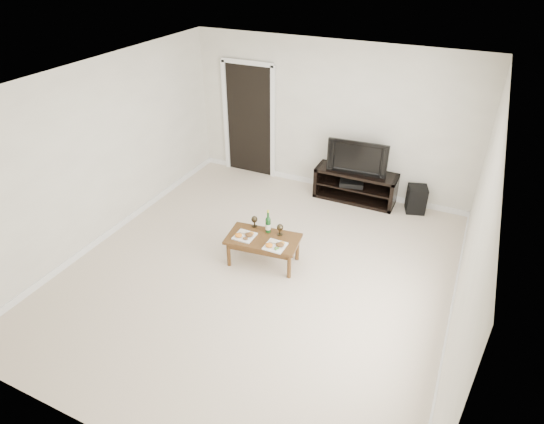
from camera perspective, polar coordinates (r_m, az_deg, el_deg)
The scene contains 14 objects.
floor at distance 6.33m, azimuth -1.62°, elevation -7.50°, with size 5.50×5.50×0.00m, color beige.
back_wall at distance 7.96m, azimuth 7.35°, elevation 11.56°, with size 5.00×0.04×2.60m, color silver.
ceiling at distance 5.10m, azimuth -2.07°, elevation 16.01°, with size 5.00×5.50×0.04m, color white.
doorway at distance 8.58m, azimuth -2.87°, elevation 11.33°, with size 0.90×0.02×2.05m, color black.
media_console at distance 7.98m, azimuth 10.40°, elevation 3.26°, with size 1.38×0.45×0.55m, color black.
television at distance 7.73m, azimuth 10.80°, elevation 6.94°, with size 1.00×0.13×0.58m, color black.
av_receiver at distance 7.96m, azimuth 9.98°, elevation 3.64°, with size 0.40×0.30×0.08m, color black.
subwoofer at distance 7.91m, azimuth 17.65°, elevation 1.55°, with size 0.30×0.30×0.45m, color black.
coffee_table at distance 6.37m, azimuth -1.10°, elevation -4.80°, with size 0.99×0.54×0.42m, color #513416.
plate_left at distance 6.26m, azimuth -3.46°, elevation -2.86°, with size 0.27×0.27×0.07m, color white.
plate_right at distance 6.06m, azimuth 0.40°, elevation -4.11°, with size 0.27×0.27×0.07m, color white.
wine_bottle at distance 6.28m, azimuth -0.49°, elevation -1.16°, with size 0.07×0.07×0.35m, color #103B14.
goblet_left at distance 6.44m, azimuth -2.22°, elevation -1.18°, with size 0.09×0.09×0.17m, color #312A1B, non-canonical shape.
goblet_right at distance 6.26m, azimuth 1.01°, elevation -2.22°, with size 0.09×0.09×0.17m, color #312A1B, non-canonical shape.
Camera 1 is at (2.24, -4.37, 3.98)m, focal length 30.00 mm.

